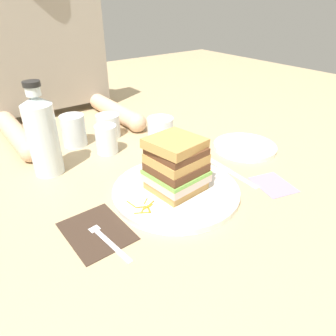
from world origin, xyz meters
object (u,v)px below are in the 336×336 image
Objects in this scene: fork at (103,235)px; napkin_pink at (273,184)px; sandwich at (176,165)px; empty_tumbler_1 at (108,126)px; empty_tumbler_2 at (106,139)px; water_bottle at (42,134)px; main_plate at (176,191)px; diner_across at (37,35)px; side_plate at (245,147)px; napkin_dark at (97,231)px; knife at (230,171)px; juice_glass at (161,134)px; empty_tumbler_0 at (74,130)px.

fork is 0.42m from napkin_pink.
empty_tumbler_1 is at bearing 84.98° from sandwich.
empty_tumbler_2 is at bearing -120.11° from empty_tumbler_1.
empty_tumbler_2 is at bearing 3.97° from water_bottle.
diner_across is at bearing 93.57° from main_plate.
main_plate is 0.24m from napkin_pink.
main_plate is 0.32m from side_plate.
napkin_dark is 1.74× the size of empty_tumbler_2.
water_bottle is (0.01, 0.31, 0.10)m from fork.
sandwich is 0.64× the size of knife.
juice_glass is 1.24× the size of empty_tumbler_1.
empty_tumbler_1 is at bearing -2.13° from empty_tumbler_0.
main_plate is 0.21m from fork.
empty_tumbler_2 is at bearing 94.88° from sandwich.
diner_across is at bearing 108.73° from juice_glass.
empty_tumbler_0 reaches higher than main_plate.
napkin_pink is at bearing -14.34° from napkin_dark.
empty_tumbler_0 reaches higher than knife.
sandwich reaches higher than empty_tumbler_1.
diner_across is (-0.22, 0.70, 0.28)m from knife.
empty_tumbler_0 is at bearing 138.58° from juice_glass.
water_bottle is at bearing 125.58° from sandwich.
sandwich reaches higher than juice_glass.
water_bottle is 2.51× the size of empty_tumbler_0.
empty_tumbler_0 is 0.51× the size of side_plate.
main_plate is at bearing -78.72° from empty_tumbler_0.
water_bottle is 0.48m from diner_across.
empty_tumbler_1 is at bearing 60.60° from fork.
water_bottle is 0.56m from side_plate.
sandwich is 0.89× the size of napkin_dark.
empty_tumbler_0 reaches higher than fork.
sandwich is 0.32m from side_plate.
main_plate is 0.07m from sandwich.
napkin_dark is 1.45× the size of napkin_pink.
napkin_pink is (0.21, -0.11, -0.01)m from main_plate.
water_bottle is 0.18m from empty_tumbler_2.
empty_tumbler_2 reaches higher than knife.
side_plate is (0.31, 0.06, -0.07)m from sandwich.
empty_tumbler_2 is at bearing 145.76° from side_plate.
water_bottle reaches higher than side_plate.
napkin_dark is 0.78m from diner_across.
water_bottle is at bearing -153.93° from empty_tumbler_1.
empty_tumbler_2 reaches higher than main_plate.
empty_tumbler_2 is 0.83× the size of napkin_pink.
empty_tumbler_0 reaches higher than napkin_dark.
juice_glass is 0.26m from empty_tumbler_0.
juice_glass reaches higher than side_plate.
diner_across reaches higher than empty_tumbler_1.
sandwich reaches higher than fork.
water_bottle is (-0.20, 0.28, 0.03)m from sandwich.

